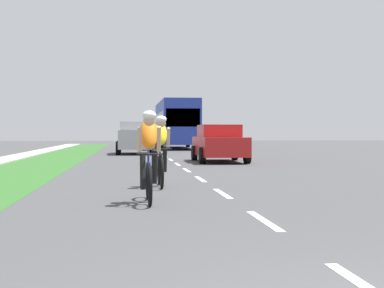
{
  "coord_description": "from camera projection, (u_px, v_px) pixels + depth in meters",
  "views": [
    {
      "loc": [
        -1.85,
        -2.93,
        1.22
      ],
      "look_at": [
        0.36,
        16.98,
        0.8
      ],
      "focal_mm": 53.64,
      "sensor_mm": 36.0,
      "label": 1
    }
  ],
  "objects": [
    {
      "name": "ground_plane",
      "position": [
        175.0,
        162.0,
        23.02
      ],
      "size": [
        120.0,
        120.0,
        0.0
      ],
      "primitive_type": "plane",
      "color": "#424244"
    },
    {
      "name": "grass_verge",
      "position": [
        43.0,
        163.0,
        22.45
      ],
      "size": [
        2.8,
        70.0,
        0.01
      ],
      "primitive_type": "cube",
      "color": "#2D6026",
      "rests_on": "ground_plane"
    },
    {
      "name": "lane_markings_center",
      "position": [
        168.0,
        158.0,
        26.99
      ],
      "size": [
        0.12,
        54.3,
        0.01
      ],
      "color": "white",
      "rests_on": "ground_plane"
    },
    {
      "name": "cyclist_lead",
      "position": [
        149.0,
        156.0,
        9.84
      ],
      "size": [
        0.42,
        1.72,
        1.58
      ],
      "color": "black",
      "rests_on": "ground_plane"
    },
    {
      "name": "cyclist_trailing",
      "position": [
        161.0,
        150.0,
        12.75
      ],
      "size": [
        0.42,
        1.72,
        1.58
      ],
      "color": "black",
      "rests_on": "ground_plane"
    },
    {
      "name": "sedan_red",
      "position": [
        219.0,
        143.0,
        23.48
      ],
      "size": [
        1.98,
        4.3,
        1.52
      ],
      "color": "red",
      "rests_on": "ground_plane"
    },
    {
      "name": "suv_silver",
      "position": [
        136.0,
        137.0,
        32.13
      ],
      "size": [
        2.15,
        4.7,
        1.79
      ],
      "color": "#A5A8AD",
      "rests_on": "ground_plane"
    },
    {
      "name": "bus_blue",
      "position": [
        176.0,
        122.0,
        43.18
      ],
      "size": [
        2.78,
        11.6,
        3.48
      ],
      "color": "#23389E",
      "rests_on": "ground_plane"
    }
  ]
}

